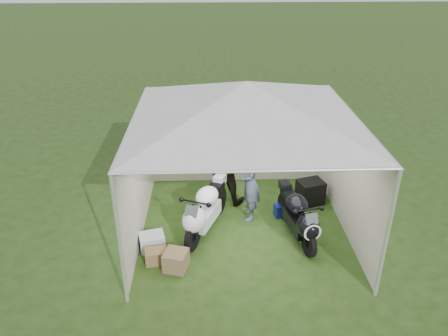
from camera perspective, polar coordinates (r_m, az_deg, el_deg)
The scene contains 12 objects.
ground at distance 8.89m, azimuth 2.51°, elevation -7.68°, with size 80.00×80.00×0.00m, color #213A10.
canopy_tent at distance 7.76m, azimuth 2.87°, elevation 8.32°, with size 5.66×5.66×3.00m.
motorcycle_white at distance 8.45m, azimuth -2.59°, elevation -5.46°, with size 0.96×1.81×0.94m.
motorcycle_black at distance 8.42m, azimuth 9.76°, elevation -6.26°, with size 0.60×1.78×0.88m.
paddock_stand at distance 9.25m, azimuth 7.72°, elevation -5.45°, with size 0.35×0.22×0.27m, color #1D2BB2.
person_dark_jacket at distance 9.32m, azimuth -0.10°, elevation 1.07°, with size 0.96×0.74×1.97m, color black.
person_blue_jacket at distance 8.78m, azimuth 3.50°, elevation -1.97°, with size 0.59×0.39×1.62m, color slate.
equipment_box at distance 9.72m, azimuth 11.19°, elevation -3.11°, with size 0.53×0.43×0.53m, color black.
crate_0 at distance 8.34m, azimuth -9.38°, elevation -9.46°, with size 0.45×0.35×0.30m, color silver.
crate_1 at distance 7.81m, azimuth -6.29°, elevation -11.90°, with size 0.39×0.39×0.34m, color brown.
crate_2 at distance 8.04m, azimuth -8.59°, elevation -11.42°, with size 0.27×0.22×0.20m, color silver.
crate_3 at distance 8.01m, azimuth -8.84°, elevation -11.30°, with size 0.39×0.28×0.26m, color brown.
Camera 1 is at (-0.65, -7.29, 5.05)m, focal length 35.00 mm.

